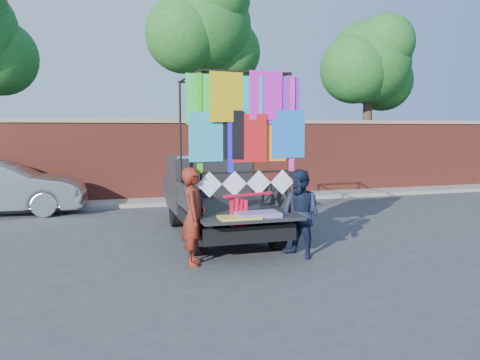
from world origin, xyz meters
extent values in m
plane|color=#38383A|center=(0.00, 0.00, 0.00)|extent=(90.00, 90.00, 0.00)
cube|color=maroon|center=(0.00, 7.00, 1.25)|extent=(30.00, 0.35, 2.50)
cube|color=gray|center=(0.00, 7.00, 2.55)|extent=(30.00, 0.45, 0.12)
cube|color=gray|center=(0.00, 6.30, 0.06)|extent=(30.00, 1.20, 0.12)
cylinder|color=#38281C|center=(1.00, 8.20, 2.73)|extent=(0.36, 0.36, 5.46)
sphere|color=#215819|center=(1.00, 8.20, 5.85)|extent=(3.20, 3.20, 3.20)
sphere|color=#215819|center=(1.90, 8.60, 5.07)|extent=(2.40, 2.40, 2.40)
sphere|color=#215819|center=(0.20, 7.90, 5.46)|extent=(2.60, 2.60, 2.60)
cylinder|color=#38281C|center=(7.50, 8.20, 2.27)|extent=(0.36, 0.36, 4.55)
sphere|color=#215819|center=(7.50, 8.20, 4.88)|extent=(3.20, 3.20, 3.20)
sphere|color=#215819|center=(8.40, 8.60, 4.23)|extent=(2.40, 2.40, 2.40)
sphere|color=#215819|center=(6.70, 7.90, 4.55)|extent=(2.60, 2.60, 2.60)
sphere|color=#215819|center=(7.80, 7.60, 5.52)|extent=(2.20, 2.20, 2.20)
cylinder|color=black|center=(-0.96, 2.78, 0.32)|extent=(0.22, 0.65, 0.65)
cylinder|color=black|center=(-0.96, 0.13, 0.32)|extent=(0.22, 0.65, 0.65)
cylinder|color=black|center=(0.57, 2.78, 0.32)|extent=(0.22, 0.65, 0.65)
cylinder|color=black|center=(0.57, 0.13, 0.32)|extent=(0.22, 0.65, 0.65)
cube|color=black|center=(-0.20, 1.41, 0.49)|extent=(1.67, 4.12, 0.29)
cube|color=black|center=(-0.20, 0.67, 0.77)|extent=(1.77, 2.26, 0.10)
cube|color=black|center=(-1.06, 0.67, 0.98)|extent=(0.06, 2.26, 0.44)
cube|color=black|center=(0.67, 0.67, 0.98)|extent=(0.06, 2.26, 0.44)
cube|color=black|center=(-0.20, 1.78, 0.98)|extent=(1.77, 0.06, 0.44)
cube|color=black|center=(-0.20, 2.73, 1.03)|extent=(1.77, 1.57, 1.23)
cube|color=#8C9EAD|center=(-0.20, 2.29, 1.42)|extent=(1.57, 0.06, 0.54)
cube|color=#8C9EAD|center=(-0.20, 3.47, 1.23)|extent=(1.57, 0.10, 0.69)
cube|color=black|center=(-0.20, 3.81, 0.79)|extent=(1.72, 0.88, 0.54)
cube|color=black|center=(-0.20, -0.70, 0.79)|extent=(1.77, 0.54, 0.06)
cube|color=black|center=(-0.20, -0.48, 0.41)|extent=(1.82, 0.15, 0.18)
cylinder|color=black|center=(-1.00, -0.36, 2.04)|extent=(0.05, 0.05, 2.45)
cylinder|color=black|center=(-1.00, 1.70, 2.04)|extent=(0.05, 0.05, 2.45)
cylinder|color=black|center=(0.61, -0.36, 2.04)|extent=(0.05, 0.05, 2.45)
cylinder|color=black|center=(0.61, 1.70, 2.04)|extent=(0.05, 0.05, 2.45)
cylinder|color=black|center=(-0.20, -0.36, 3.27)|extent=(1.67, 0.04, 0.04)
cylinder|color=black|center=(-0.20, 1.70, 3.27)|extent=(1.67, 0.04, 0.04)
cylinder|color=black|center=(-1.00, 0.67, 3.27)|extent=(0.04, 2.11, 0.04)
cylinder|color=black|center=(0.61, 0.67, 3.27)|extent=(0.04, 2.11, 0.04)
cylinder|color=black|center=(-0.20, -0.36, 1.55)|extent=(1.67, 0.04, 0.04)
cube|color=#2AEE45|center=(-0.93, -0.38, 2.83)|extent=(0.61, 0.01, 0.83)
cube|color=gold|center=(-0.56, -0.42, 2.83)|extent=(0.61, 0.01, 0.83)
cube|color=#0CABAF|center=(-0.20, -0.38, 2.83)|extent=(0.61, 0.01, 0.83)
cube|color=#E919D4|center=(0.17, -0.42, 2.83)|extent=(0.61, 0.01, 0.83)
cube|color=purple|center=(0.54, -0.38, 2.83)|extent=(0.61, 0.01, 0.83)
cube|color=#2EBADB|center=(-0.93, -0.42, 2.19)|extent=(0.61, 0.01, 0.83)
cube|color=black|center=(-0.56, -0.38, 2.19)|extent=(0.61, 0.01, 0.83)
cube|color=red|center=(-0.20, -0.42, 2.19)|extent=(0.61, 0.01, 0.83)
cube|color=orange|center=(0.17, -0.38, 2.19)|extent=(0.61, 0.01, 0.83)
cube|color=blue|center=(0.54, -0.42, 2.19)|extent=(0.61, 0.01, 0.83)
cube|color=#33C418|center=(-1.03, -0.40, 2.39)|extent=(0.10, 0.01, 1.67)
cube|color=#F929BD|center=(0.64, -0.40, 2.39)|extent=(0.10, 0.01, 1.67)
cube|color=#1E1BF5|center=(-0.49, -0.40, 2.39)|extent=(0.10, 0.01, 1.67)
cube|color=white|center=(-0.86, -0.39, 1.35)|extent=(0.44, 0.01, 0.44)
cube|color=white|center=(-0.42, -0.39, 1.35)|extent=(0.44, 0.01, 0.44)
cube|color=white|center=(0.03, -0.39, 1.35)|extent=(0.44, 0.01, 0.44)
cube|color=white|center=(0.47, -0.39, 1.35)|extent=(0.44, 0.01, 0.44)
cube|color=#CB2D54|center=(-0.10, -0.70, 0.85)|extent=(0.74, 0.44, 0.08)
cube|color=gold|center=(-0.44, -0.77, 0.83)|extent=(0.69, 0.39, 0.04)
imported|color=maroon|center=(-1.15, -0.43, 0.83)|extent=(0.54, 0.69, 1.66)
imported|color=#151D36|center=(0.76, -0.56, 0.79)|extent=(0.89, 0.96, 1.58)
cube|color=#F60D2E|center=(-0.20, -0.49, 1.17)|extent=(0.97, 0.31, 0.04)
cube|color=#F60D2E|center=(-0.51, -0.51, 0.86)|extent=(0.06, 0.02, 0.57)
cube|color=#F60D2E|center=(-0.42, -0.51, 0.84)|extent=(0.06, 0.02, 0.57)
cube|color=#F60D2E|center=(-0.34, -0.51, 0.82)|extent=(0.06, 0.02, 0.57)
cube|color=#F60D2E|center=(-0.26, -0.51, 0.80)|extent=(0.06, 0.02, 0.57)
camera|label=1|loc=(-2.64, -8.11, 2.30)|focal=35.00mm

